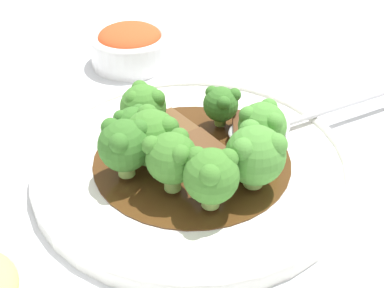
{
  "coord_description": "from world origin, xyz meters",
  "views": [
    {
      "loc": [
        -0.25,
        0.33,
        0.34
      ],
      "look_at": [
        0.0,
        0.0,
        0.03
      ],
      "focal_mm": 50.0,
      "sensor_mm": 36.0,
      "label": 1
    }
  ],
  "objects_px": {
    "beef_strip_1": "(248,130)",
    "beef_strip_2": "(180,132)",
    "broccoli_floret_7": "(262,125)",
    "serving_spoon": "(275,125)",
    "side_bowl_kimchi": "(130,45)",
    "broccoli_floret_5": "(255,154)",
    "broccoli_floret_3": "(221,103)",
    "broccoli_floret_4": "(133,125)",
    "broccoli_floret_0": "(124,145)",
    "broccoli_floret_2": "(151,136)",
    "beef_strip_0": "(210,152)",
    "broccoli_floret_6": "(211,175)",
    "main_plate": "(192,164)",
    "broccoli_floret_8": "(143,106)",
    "broccoli_floret_1": "(172,157)"
  },
  "relations": [
    {
      "from": "broccoli_floret_6",
      "to": "side_bowl_kimchi",
      "type": "relative_size",
      "value": 0.54
    },
    {
      "from": "broccoli_floret_8",
      "to": "broccoli_floret_0",
      "type": "bearing_deg",
      "value": 118.52
    },
    {
      "from": "broccoli_floret_3",
      "to": "serving_spoon",
      "type": "distance_m",
      "value": 0.06
    },
    {
      "from": "broccoli_floret_5",
      "to": "broccoli_floret_8",
      "type": "height_order",
      "value": "broccoli_floret_5"
    },
    {
      "from": "beef_strip_2",
      "to": "broccoli_floret_6",
      "type": "bearing_deg",
      "value": 141.93
    },
    {
      "from": "serving_spoon",
      "to": "side_bowl_kimchi",
      "type": "height_order",
      "value": "side_bowl_kimchi"
    },
    {
      "from": "broccoli_floret_0",
      "to": "broccoli_floret_8",
      "type": "xyz_separation_m",
      "value": [
        0.04,
        -0.07,
        -0.01
      ]
    },
    {
      "from": "broccoli_floret_7",
      "to": "side_bowl_kimchi",
      "type": "xyz_separation_m",
      "value": [
        0.26,
        -0.09,
        -0.03
      ]
    },
    {
      "from": "broccoli_floret_5",
      "to": "side_bowl_kimchi",
      "type": "xyz_separation_m",
      "value": [
        0.27,
        -0.14,
        -0.03
      ]
    },
    {
      "from": "main_plate",
      "to": "side_bowl_kimchi",
      "type": "distance_m",
      "value": 0.25
    },
    {
      "from": "broccoli_floret_0",
      "to": "broccoli_floret_2",
      "type": "relative_size",
      "value": 1.03
    },
    {
      "from": "beef_strip_1",
      "to": "broccoli_floret_4",
      "type": "bearing_deg",
      "value": 48.18
    },
    {
      "from": "broccoli_floret_6",
      "to": "broccoli_floret_8",
      "type": "distance_m",
      "value": 0.14
    },
    {
      "from": "broccoli_floret_3",
      "to": "serving_spoon",
      "type": "relative_size",
      "value": 0.18
    },
    {
      "from": "broccoli_floret_4",
      "to": "broccoli_floret_5",
      "type": "bearing_deg",
      "value": -168.91
    },
    {
      "from": "broccoli_floret_1",
      "to": "broccoli_floret_7",
      "type": "distance_m",
      "value": 0.1
    },
    {
      "from": "beef_strip_1",
      "to": "broccoli_floret_8",
      "type": "distance_m",
      "value": 0.11
    },
    {
      "from": "broccoli_floret_2",
      "to": "broccoli_floret_6",
      "type": "bearing_deg",
      "value": 168.13
    },
    {
      "from": "broccoli_floret_1",
      "to": "broccoli_floret_3",
      "type": "distance_m",
      "value": 0.11
    },
    {
      "from": "broccoli_floret_5",
      "to": "broccoli_floret_8",
      "type": "xyz_separation_m",
      "value": [
        0.14,
        -0.01,
        -0.01
      ]
    },
    {
      "from": "beef_strip_1",
      "to": "beef_strip_2",
      "type": "relative_size",
      "value": 0.78
    },
    {
      "from": "serving_spoon",
      "to": "side_bowl_kimchi",
      "type": "bearing_deg",
      "value": -11.32
    },
    {
      "from": "broccoli_floret_0",
      "to": "serving_spoon",
      "type": "distance_m",
      "value": 0.17
    },
    {
      "from": "broccoli_floret_1",
      "to": "broccoli_floret_2",
      "type": "height_order",
      "value": "broccoli_floret_1"
    },
    {
      "from": "main_plate",
      "to": "broccoli_floret_4",
      "type": "bearing_deg",
      "value": 24.48
    },
    {
      "from": "beef_strip_1",
      "to": "broccoli_floret_7",
      "type": "height_order",
      "value": "broccoli_floret_7"
    },
    {
      "from": "broccoli_floret_3",
      "to": "broccoli_floret_4",
      "type": "bearing_deg",
      "value": 63.83
    },
    {
      "from": "beef_strip_0",
      "to": "broccoli_floret_6",
      "type": "distance_m",
      "value": 0.07
    },
    {
      "from": "beef_strip_1",
      "to": "broccoli_floret_4",
      "type": "relative_size",
      "value": 1.33
    },
    {
      "from": "broccoli_floret_2",
      "to": "side_bowl_kimchi",
      "type": "distance_m",
      "value": 0.25
    },
    {
      "from": "broccoli_floret_5",
      "to": "serving_spoon",
      "type": "distance_m",
      "value": 0.1
    },
    {
      "from": "beef_strip_2",
      "to": "side_bowl_kimchi",
      "type": "relative_size",
      "value": 0.76
    },
    {
      "from": "beef_strip_1",
      "to": "broccoli_floret_6",
      "type": "relative_size",
      "value": 1.1
    },
    {
      "from": "serving_spoon",
      "to": "broccoli_floret_6",
      "type": "bearing_deg",
      "value": 95.13
    },
    {
      "from": "broccoli_floret_4",
      "to": "broccoli_floret_6",
      "type": "relative_size",
      "value": 0.82
    },
    {
      "from": "serving_spoon",
      "to": "broccoli_floret_1",
      "type": "bearing_deg",
      "value": 78.39
    },
    {
      "from": "serving_spoon",
      "to": "beef_strip_0",
      "type": "bearing_deg",
      "value": 71.11
    },
    {
      "from": "broccoli_floret_1",
      "to": "beef_strip_2",
      "type": "bearing_deg",
      "value": -57.39
    },
    {
      "from": "broccoli_floret_2",
      "to": "broccoli_floret_7",
      "type": "xyz_separation_m",
      "value": [
        -0.08,
        -0.07,
        0.0
      ]
    },
    {
      "from": "broccoli_floret_7",
      "to": "side_bowl_kimchi",
      "type": "height_order",
      "value": "broccoli_floret_7"
    },
    {
      "from": "broccoli_floret_5",
      "to": "broccoli_floret_6",
      "type": "distance_m",
      "value": 0.05
    },
    {
      "from": "broccoli_floret_2",
      "to": "side_bowl_kimchi",
      "type": "xyz_separation_m",
      "value": [
        0.18,
        -0.17,
        -0.02
      ]
    },
    {
      "from": "side_bowl_kimchi",
      "to": "broccoli_floret_6",
      "type": "bearing_deg",
      "value": 144.65
    },
    {
      "from": "broccoli_floret_1",
      "to": "broccoli_floret_2",
      "type": "xyz_separation_m",
      "value": [
        0.04,
        -0.02,
        -0.01
      ]
    },
    {
      "from": "broccoli_floret_1",
      "to": "broccoli_floret_3",
      "type": "relative_size",
      "value": 1.34
    },
    {
      "from": "broccoli_floret_0",
      "to": "broccoli_floret_3",
      "type": "bearing_deg",
      "value": -100.76
    },
    {
      "from": "beef_strip_1",
      "to": "side_bowl_kimchi",
      "type": "distance_m",
      "value": 0.24
    },
    {
      "from": "beef_strip_0",
      "to": "beef_strip_1",
      "type": "height_order",
      "value": "beef_strip_1"
    },
    {
      "from": "beef_strip_2",
      "to": "broccoli_floret_7",
      "type": "bearing_deg",
      "value": -163.42
    },
    {
      "from": "broccoli_floret_5",
      "to": "side_bowl_kimchi",
      "type": "distance_m",
      "value": 0.31
    }
  ]
}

